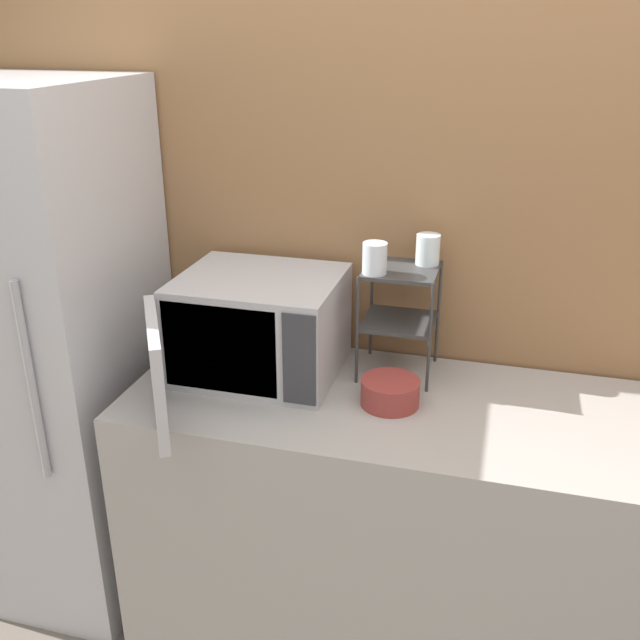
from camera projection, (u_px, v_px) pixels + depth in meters
The scene contains 8 objects.
wall_back at pixel (459, 245), 2.28m from camera, with size 8.00×0.06×2.60m.
counter at pixel (428, 532), 2.28m from camera, with size 1.87×0.67×0.91m.
microwave at pixel (256, 327), 2.25m from camera, with size 0.52×0.77×0.32m.
dish_rack at pixel (400, 299), 2.22m from camera, with size 0.23×0.23×0.35m.
glass_front_left at pixel (375, 258), 2.12m from camera, with size 0.07×0.07×0.09m.
glass_back_right at pixel (428, 250), 2.20m from camera, with size 0.07×0.07×0.09m.
bowl at pixel (390, 392), 2.10m from camera, with size 0.17×0.17×0.08m.
refrigerator at pixel (49, 356), 2.44m from camera, with size 0.63×0.67×1.81m.
Camera 1 is at (0.15, -1.53, 1.96)m, focal length 40.00 mm.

